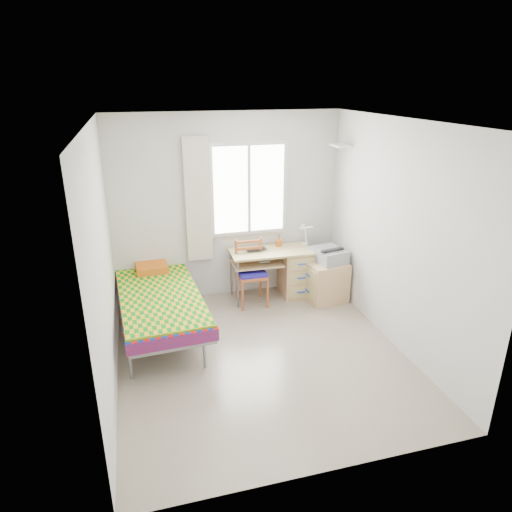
% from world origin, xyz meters
% --- Properties ---
extents(floor, '(3.50, 3.50, 0.00)m').
position_xyz_m(floor, '(0.00, 0.00, 0.00)').
color(floor, '#BCAD93').
rests_on(floor, ground).
extents(ceiling, '(3.50, 3.50, 0.00)m').
position_xyz_m(ceiling, '(0.00, 0.00, 2.60)').
color(ceiling, white).
rests_on(ceiling, wall_back).
extents(wall_back, '(3.20, 0.00, 3.20)m').
position_xyz_m(wall_back, '(0.00, 1.75, 1.30)').
color(wall_back, silver).
rests_on(wall_back, ground).
extents(wall_left, '(0.00, 3.50, 3.50)m').
position_xyz_m(wall_left, '(-1.60, 0.00, 1.30)').
color(wall_left, silver).
rests_on(wall_left, ground).
extents(wall_right, '(0.00, 3.50, 3.50)m').
position_xyz_m(wall_right, '(1.60, 0.00, 1.30)').
color(wall_right, silver).
rests_on(wall_right, ground).
extents(window, '(1.10, 0.04, 1.30)m').
position_xyz_m(window, '(0.30, 1.73, 1.55)').
color(window, white).
rests_on(window, wall_back).
extents(curtain, '(0.35, 0.05, 1.70)m').
position_xyz_m(curtain, '(-0.42, 1.68, 1.45)').
color(curtain, beige).
rests_on(curtain, wall_back).
extents(floating_shelf, '(0.20, 0.32, 0.03)m').
position_xyz_m(floating_shelf, '(1.49, 1.40, 2.15)').
color(floating_shelf, white).
rests_on(floating_shelf, wall_right).
extents(bed, '(1.10, 2.13, 0.90)m').
position_xyz_m(bed, '(-1.06, 0.94, 0.44)').
color(bed, gray).
rests_on(bed, floor).
extents(desk, '(1.16, 0.56, 0.72)m').
position_xyz_m(desk, '(0.85, 1.45, 0.39)').
color(desk, tan).
rests_on(desk, floor).
extents(chair, '(0.40, 0.40, 0.92)m').
position_xyz_m(chair, '(0.23, 1.35, 0.52)').
color(chair, '#AC3E21').
rests_on(chair, floor).
extents(cabinet, '(0.59, 0.53, 0.58)m').
position_xyz_m(cabinet, '(1.27, 1.14, 0.29)').
color(cabinet, tan).
rests_on(cabinet, floor).
extents(printer, '(0.47, 0.52, 0.19)m').
position_xyz_m(printer, '(1.31, 1.18, 0.68)').
color(printer, '#9D9FA5').
rests_on(printer, cabinet).
extents(laptop, '(0.32, 0.24, 0.02)m').
position_xyz_m(laptop, '(0.36, 1.47, 0.73)').
color(laptop, black).
rests_on(laptop, desk).
extents(pen_cup, '(0.09, 0.09, 0.10)m').
position_xyz_m(pen_cup, '(0.71, 1.60, 0.77)').
color(pen_cup, '#D65C17').
rests_on(pen_cup, desk).
extents(task_lamp, '(0.22, 0.31, 0.38)m').
position_xyz_m(task_lamp, '(1.03, 1.42, 0.96)').
color(task_lamp, white).
rests_on(task_lamp, desk).
extents(book, '(0.18, 0.24, 0.02)m').
position_xyz_m(book, '(0.36, 1.47, 0.59)').
color(book, gray).
rests_on(book, desk).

